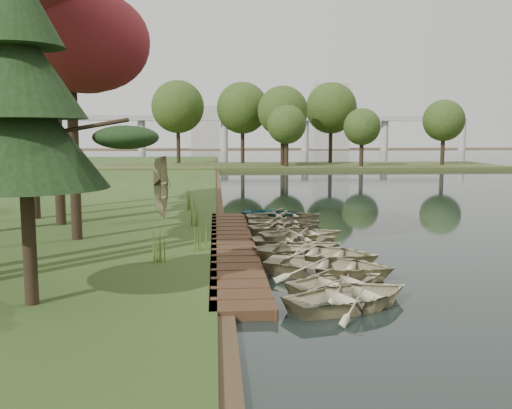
{
  "coord_description": "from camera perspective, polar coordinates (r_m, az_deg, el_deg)",
  "views": [
    {
      "loc": [
        -2.21,
        -20.58,
        4.33
      ],
      "look_at": [
        -0.65,
        1.34,
        1.58
      ],
      "focal_mm": 40.0,
      "sensor_mm": 36.0,
      "label": 1
    }
  ],
  "objects": [
    {
      "name": "peninsula",
      "position": [
        71.43,
        4.16,
        3.82
      ],
      "size": [
        50.0,
        14.0,
        0.45
      ],
      "primitive_type": "cube",
      "color": "#3A441E",
      "rests_on": "ground"
    },
    {
      "name": "rowboat_3",
      "position": [
        18.92,
        6.23,
        -4.7
      ],
      "size": [
        4.79,
        4.18,
        0.83
      ],
      "primitive_type": "imported",
      "rotation": [
        0.0,
        0.0,
        1.17
      ],
      "color": "tan",
      "rests_on": "water"
    },
    {
      "name": "rowboat_7",
      "position": [
        24.65,
        2.91,
        -2.1
      ],
      "size": [
        3.53,
        2.82,
        0.65
      ],
      "primitive_type": "imported",
      "rotation": [
        0.0,
        0.0,
        1.76
      ],
      "color": "tan",
      "rests_on": "water"
    },
    {
      "name": "rowboat_10",
      "position": [
        28.69,
        1.94,
        -0.76
      ],
      "size": [
        3.86,
        3.24,
        0.68
      ],
      "primitive_type": "imported",
      "rotation": [
        0.0,
        0.0,
        1.27
      ],
      "color": "#286F70",
      "rests_on": "water"
    },
    {
      "name": "far_trees",
      "position": [
        70.94,
        1.51,
        8.82
      ],
      "size": [
        45.6,
        5.6,
        8.8
      ],
      "color": "black",
      "rests_on": "peninsula"
    },
    {
      "name": "tree_2",
      "position": [
        22.86,
        -18.19,
        16.31
      ],
      "size": [
        4.28,
        4.28,
        9.7
      ],
      "color": "black",
      "rests_on": "bank"
    },
    {
      "name": "rowboat_4",
      "position": [
        20.16,
        4.49,
        -4.15
      ],
      "size": [
        3.85,
        3.26,
        0.68
      ],
      "primitive_type": "imported",
      "rotation": [
        0.0,
        0.0,
        1.89
      ],
      "color": "tan",
      "rests_on": "water"
    },
    {
      "name": "rowboat_9",
      "position": [
        27.44,
        2.81,
        -1.05
      ],
      "size": [
        3.85,
        2.89,
        0.76
      ],
      "primitive_type": "imported",
      "rotation": [
        0.0,
        0.0,
        1.65
      ],
      "color": "tan",
      "rests_on": "water"
    },
    {
      "name": "rowboat_5",
      "position": [
        21.72,
        3.86,
        -3.35
      ],
      "size": [
        3.42,
        2.58,
        0.67
      ],
      "primitive_type": "imported",
      "rotation": [
        0.0,
        0.0,
        1.66
      ],
      "color": "tan",
      "rests_on": "water"
    },
    {
      "name": "rowboat_6",
      "position": [
        22.81,
        4.63,
        -2.8
      ],
      "size": [
        3.86,
        3.11,
        0.71
      ],
      "primitive_type": "imported",
      "rotation": [
        0.0,
        0.0,
        1.78
      ],
      "color": "tan",
      "rests_on": "water"
    },
    {
      "name": "reeds_0",
      "position": [
        18.28,
        -9.55,
        -4.08
      ],
      "size": [
        0.6,
        0.6,
        1.01
      ],
      "primitive_type": "cone",
      "color": "#3F661E",
      "rests_on": "bank"
    },
    {
      "name": "rowboat_2",
      "position": [
        17.28,
        7.34,
        -5.89
      ],
      "size": [
        4.65,
        4.06,
        0.8
      ],
      "primitive_type": "imported",
      "rotation": [
        0.0,
        0.0,
        1.17
      ],
      "color": "tan",
      "rests_on": "water"
    },
    {
      "name": "reeds_3",
      "position": [
        30.42,
        -6.61,
        0.51
      ],
      "size": [
        0.6,
        0.6,
        1.09
      ],
      "primitive_type": "cone",
      "color": "#3F661E",
      "rests_on": "bank"
    },
    {
      "name": "boardwalk",
      "position": [
        21.01,
        -2.32,
        -4.35
      ],
      "size": [
        1.6,
        16.0,
        0.3
      ],
      "primitive_type": "cube",
      "color": "#3C2617",
      "rests_on": "ground"
    },
    {
      "name": "building_a",
      "position": [
        163.84,
        7.35,
        8.7
      ],
      "size": [
        10.0,
        8.0,
        18.0
      ],
      "primitive_type": "cube",
      "color": "#A5A5A0",
      "rests_on": "ground"
    },
    {
      "name": "reeds_1",
      "position": [
        19.96,
        -5.63,
        -3.23
      ],
      "size": [
        0.6,
        0.6,
        0.9
      ],
      "primitive_type": "cone",
      "color": "#3F661E",
      "rests_on": "bank"
    },
    {
      "name": "rowboat_0",
      "position": [
        14.42,
        9.55,
        -8.73
      ],
      "size": [
        4.18,
        3.67,
        0.72
      ],
      "primitive_type": "imported",
      "rotation": [
        0.0,
        0.0,
        1.98
      ],
      "color": "tan",
      "rests_on": "water"
    },
    {
      "name": "ground",
      "position": [
        21.14,
        2.03,
        -4.68
      ],
      "size": [
        300.0,
        300.0,
        0.0
      ],
      "primitive_type": "plane",
      "color": "#3D2F1D"
    },
    {
      "name": "bridge",
      "position": [
        141.35,
        1.84,
        8.24
      ],
      "size": [
        95.9,
        4.0,
        8.6
      ],
      "color": "#A5A5A0",
      "rests_on": "ground"
    },
    {
      "name": "reeds_2",
      "position": [
        25.26,
        -6.27,
        -1.04
      ],
      "size": [
        0.6,
        0.6,
        0.91
      ],
      "primitive_type": "cone",
      "color": "#3F661E",
      "rests_on": "bank"
    },
    {
      "name": "tree_6",
      "position": [
        33.03,
        -18.19,
        15.69
      ],
      "size": [
        5.09,
        5.09,
        11.37
      ],
      "color": "black",
      "rests_on": "bank"
    },
    {
      "name": "stored_rowboat",
      "position": [
        27.16,
        -9.23,
        -0.83
      ],
      "size": [
        3.28,
        2.57,
        0.62
      ],
      "primitive_type": "imported",
      "rotation": [
        3.14,
        0.0,
        1.41
      ],
      "color": "tan",
      "rests_on": "bank"
    },
    {
      "name": "pine_tree",
      "position": [
        14.18,
        -22.35,
        9.72
      ],
      "size": [
        3.8,
        3.8,
        7.86
      ],
      "color": "black",
      "rests_on": "bank"
    },
    {
      "name": "rowboat_8",
      "position": [
        25.77,
        2.86,
        -1.66
      ],
      "size": [
        3.39,
        2.48,
        0.68
      ],
      "primitive_type": "imported",
      "rotation": [
        0.0,
        0.0,
        1.53
      ],
      "color": "tan",
      "rests_on": "water"
    },
    {
      "name": "rowboat_1",
      "position": [
        15.88,
        8.26,
        -7.42
      ],
      "size": [
        3.6,
        3.16,
        0.62
      ],
      "primitive_type": "imported",
      "rotation": [
        0.0,
        0.0,
        1.99
      ],
      "color": "tan",
      "rests_on": "water"
    },
    {
      "name": "building_b",
      "position": [
        165.61,
        -5.08,
        7.68
      ],
      "size": [
        8.0,
        8.0,
        12.0
      ],
      "primitive_type": "cube",
      "color": "#A5A5A0",
      "rests_on": "ground"
    }
  ]
}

